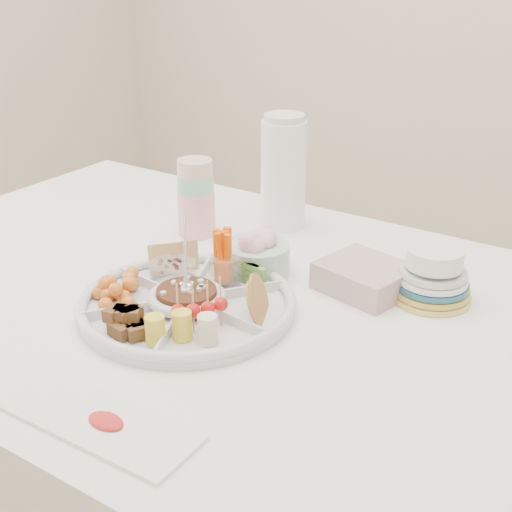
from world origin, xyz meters
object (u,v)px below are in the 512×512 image
Objects in this scene: plate_stack at (433,276)px; dining_table at (210,449)px; party_tray at (187,301)px; thermos at (284,171)px.

dining_table is at bearing -151.71° from plate_stack.
thermos is (-0.08, 0.45, 0.11)m from party_tray.
plate_stack reaches higher than party_tray.
party_tray is 0.45m from plate_stack.
thermos reaches higher than party_tray.
thermos is 1.81× the size of plate_stack.
plate_stack is (0.34, 0.29, 0.02)m from party_tray.
party_tray is at bearing -71.51° from dining_table.
thermos is at bearing 97.66° from dining_table.
dining_table is 4.00× the size of party_tray.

